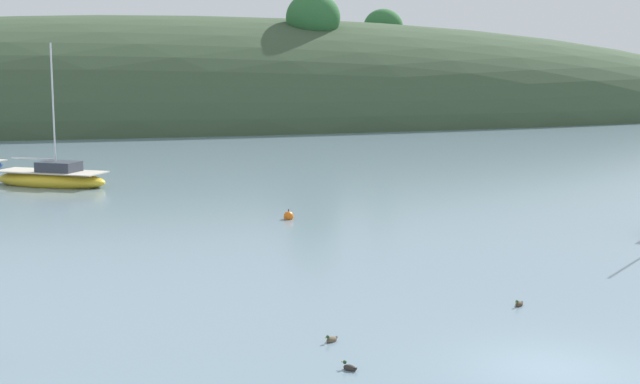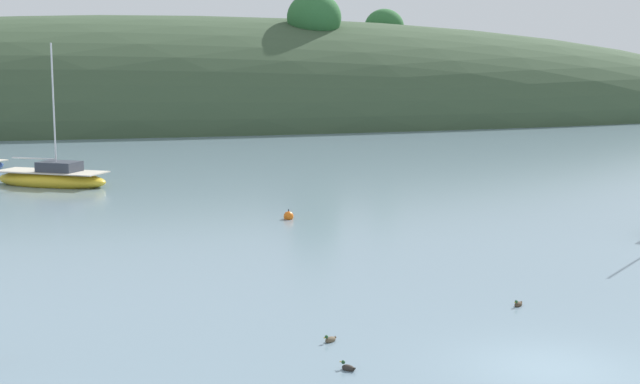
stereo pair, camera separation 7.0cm
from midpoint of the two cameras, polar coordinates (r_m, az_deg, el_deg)
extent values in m
plane|color=slate|center=(21.64, 14.44, -10.69)|extent=(400.00, 400.00, 0.00)
ellipsoid|color=#384C33|center=(99.40, -9.29, 4.29)|extent=(150.00, 36.00, 22.85)
ellipsoid|color=#2D6633|center=(105.00, 4.07, 10.28)|extent=(4.55, 4.13, 4.13)
ellipsoid|color=#2D6633|center=(95.19, -0.35, 10.89)|extent=(5.66, 5.15, 5.15)
ellipsoid|color=gold|center=(52.18, -16.47, 0.71)|extent=(6.87, 5.59, 1.07)
cube|color=beige|center=(52.12, -16.49, 1.24)|extent=(6.32, 5.14, 0.06)
cube|color=#333842|center=(51.79, -16.01, 1.53)|extent=(2.61, 2.42, 0.58)
cylinder|color=silver|center=(51.63, -16.34, 5.09)|extent=(0.09, 0.09, 7.01)
cylinder|color=silver|center=(52.65, -17.49, 2.03)|extent=(2.40, 1.60, 0.07)
sphere|color=orange|center=(39.71, -1.94, -1.54)|extent=(0.44, 0.44, 0.44)
cylinder|color=black|center=(39.66, -1.94, -1.15)|extent=(0.04, 0.04, 0.10)
ellipsoid|color=#2D2823|center=(20.89, 1.89, -11.00)|extent=(0.35, 0.38, 0.16)
sphere|color=#1E4723|center=(20.93, 1.56, -10.63)|extent=(0.09, 0.09, 0.09)
cone|color=gold|center=(20.97, 1.42, -10.61)|extent=(0.06, 0.06, 0.04)
cone|color=#2D2823|center=(20.79, 2.23, -11.00)|extent=(0.10, 0.10, 0.08)
ellipsoid|color=brown|center=(22.85, 0.75, -9.27)|extent=(0.38, 0.33, 0.16)
sphere|color=#1E4723|center=(22.71, 0.50, -9.08)|extent=(0.09, 0.09, 0.09)
cone|color=gold|center=(22.67, 0.39, -9.13)|extent=(0.06, 0.05, 0.04)
cone|color=brown|center=(22.95, 1.00, -9.11)|extent=(0.10, 0.10, 0.08)
ellipsoid|color=#473828|center=(26.60, 12.42, -6.91)|extent=(0.38, 0.35, 0.16)
sphere|color=#1E4723|center=(26.44, 12.30, -6.75)|extent=(0.09, 0.09, 0.09)
cone|color=gold|center=(26.39, 12.24, -6.79)|extent=(0.06, 0.06, 0.04)
cone|color=#473828|center=(26.73, 12.56, -6.77)|extent=(0.10, 0.10, 0.08)
camera|label=1|loc=(0.03, -89.95, 0.01)|focal=50.97mm
camera|label=2|loc=(0.03, 90.05, -0.01)|focal=50.97mm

